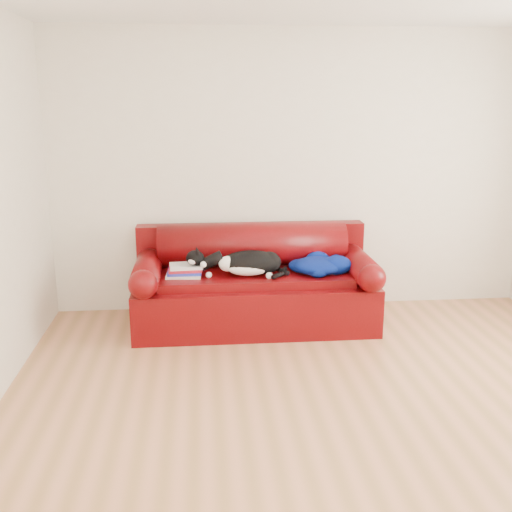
{
  "coord_description": "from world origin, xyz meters",
  "views": [
    {
      "loc": [
        -0.87,
        -3.55,
        1.97
      ],
      "look_at": [
        -0.41,
        1.35,
        0.68
      ],
      "focal_mm": 42.0,
      "sensor_mm": 36.0,
      "label": 1
    }
  ],
  "objects_px": {
    "sofa_base": "(255,299)",
    "blanket": "(319,265)",
    "book_stack": "(185,270)",
    "cat": "(250,264)"
  },
  "relations": [
    {
      "from": "sofa_base",
      "to": "blanket",
      "type": "distance_m",
      "value": 0.66
    },
    {
      "from": "book_stack",
      "to": "cat",
      "type": "relative_size",
      "value": 0.41
    },
    {
      "from": "sofa_base",
      "to": "blanket",
      "type": "relative_size",
      "value": 3.61
    },
    {
      "from": "sofa_base",
      "to": "blanket",
      "type": "height_order",
      "value": "blanket"
    },
    {
      "from": "sofa_base",
      "to": "blanket",
      "type": "xyz_separation_m",
      "value": [
        0.56,
        -0.09,
        0.33
      ]
    },
    {
      "from": "cat",
      "to": "book_stack",
      "type": "bearing_deg",
      "value": 177.19
    },
    {
      "from": "sofa_base",
      "to": "cat",
      "type": "distance_m",
      "value": 0.39
    },
    {
      "from": "book_stack",
      "to": "sofa_base",
      "type": "bearing_deg",
      "value": 8.38
    },
    {
      "from": "sofa_base",
      "to": "cat",
      "type": "bearing_deg",
      "value": -113.11
    },
    {
      "from": "blanket",
      "to": "cat",
      "type": "bearing_deg",
      "value": -177.15
    }
  ]
}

